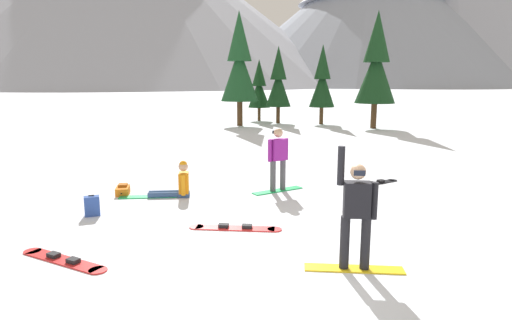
{
  "coord_description": "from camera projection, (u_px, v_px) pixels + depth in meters",
  "views": [
    {
      "loc": [
        -1.17,
        -6.79,
        2.99
      ],
      "look_at": [
        -0.15,
        3.69,
        1.0
      ],
      "focal_mm": 30.54,
      "sensor_mm": 36.0,
      "label": 1
    }
  ],
  "objects": [
    {
      "name": "pine_tree_leaning",
      "position": [
        259.0,
        88.0,
        30.46
      ],
      "size": [
        1.55,
        1.55,
        4.27
      ],
      "color": "#472D19",
      "rests_on": "ground_plane"
    },
    {
      "name": "pine_tree_twin",
      "position": [
        278.0,
        82.0,
        28.75
      ],
      "size": [
        1.68,
        1.68,
        5.06
      ],
      "color": "#472D19",
      "rests_on": "ground_plane"
    },
    {
      "name": "snowboarder_foreground",
      "position": [
        356.0,
        213.0,
        6.72
      ],
      "size": [
        1.59,
        0.56,
        1.98
      ],
      "color": "yellow",
      "rests_on": "ground_plane"
    },
    {
      "name": "snowboarder_midground",
      "position": [
        278.0,
        158.0,
        11.53
      ],
      "size": [
        1.45,
        0.9,
        1.69
      ],
      "color": "#19B259",
      "rests_on": "ground_plane"
    },
    {
      "name": "pine_tree_slender",
      "position": [
        376.0,
        65.0,
        25.58
      ],
      "size": [
        2.37,
        2.37,
        6.85
      ],
      "color": "#472D19",
      "rests_on": "ground_plane"
    },
    {
      "name": "peak_east_ridge",
      "position": [
        371.0,
        15.0,
        174.83
      ],
      "size": [
        130.64,
        130.64,
        53.12
      ],
      "color": "#8C93A3",
      "rests_on": "ground_plane"
    },
    {
      "name": "loose_snowboard_far_spare",
      "position": [
        375.0,
        183.0,
        12.47
      ],
      "size": [
        1.64,
        0.97,
        0.09
      ],
      "color": "black",
      "rests_on": "ground_plane"
    },
    {
      "name": "loose_snowboard_near_right",
      "position": [
        235.0,
        228.0,
        8.75
      ],
      "size": [
        1.9,
        0.64,
        0.09
      ],
      "color": "red",
      "rests_on": "ground_plane"
    },
    {
      "name": "backpack_orange",
      "position": [
        123.0,
        190.0,
        11.29
      ],
      "size": [
        0.34,
        0.53,
        0.28
      ],
      "color": "orange",
      "rests_on": "ground_plane"
    },
    {
      "name": "snowboarder_background",
      "position": [
        177.0,
        184.0,
        11.09
      ],
      "size": [
        1.77,
        0.63,
        0.93
      ],
      "color": "#335184",
      "rests_on": "ground_plane"
    },
    {
      "name": "pine_tree_tall",
      "position": [
        239.0,
        64.0,
        27.05
      ],
      "size": [
        2.36,
        2.36,
        7.07
      ],
      "color": "#472D19",
      "rests_on": "ground_plane"
    },
    {
      "name": "pine_tree_young",
      "position": [
        322.0,
        81.0,
        28.09
      ],
      "size": [
        1.66,
        1.66,
        5.11
      ],
      "color": "#472D19",
      "rests_on": "ground_plane"
    },
    {
      "name": "backpack_blue",
      "position": [
        92.0,
        206.0,
        9.57
      ],
      "size": [
        0.36,
        0.32,
        0.47
      ],
      "color": "#2D4C9E",
      "rests_on": "ground_plane"
    },
    {
      "name": "peak_west_ridge",
      "position": [
        67.0,
        2.0,
        236.98
      ],
      "size": [
        191.04,
        191.04,
        84.05
      ],
      "color": "#B2B7C6",
      "rests_on": "ground_plane"
    },
    {
      "name": "loose_snowboard_near_left",
      "position": [
        63.0,
        260.0,
        7.21
      ],
      "size": [
        1.74,
        1.3,
        0.09
      ],
      "color": "red",
      "rests_on": "ground_plane"
    },
    {
      "name": "ground_plane",
      "position": [
        286.0,
        259.0,
        7.3
      ],
      "size": [
        800.0,
        800.0,
        0.0
      ],
      "primitive_type": "plane",
      "color": "silver"
    }
  ]
}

